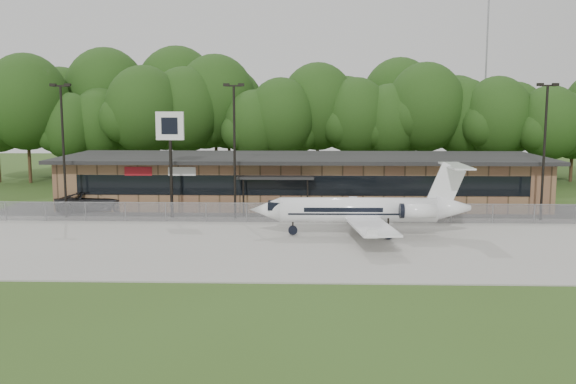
{
  "coord_description": "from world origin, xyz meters",
  "views": [
    {
      "loc": [
        0.51,
        -31.42,
        8.79
      ],
      "look_at": [
        -0.84,
        12.0,
        2.74
      ],
      "focal_mm": 40.0,
      "sensor_mm": 36.0,
      "label": 1
    }
  ],
  "objects_px": {
    "pole_sign": "(170,137)",
    "terminal": "(302,180)",
    "suv": "(95,201)",
    "business_jet": "(366,211)"
  },
  "relations": [
    {
      "from": "suv",
      "to": "pole_sign",
      "type": "relative_size",
      "value": 0.77
    },
    {
      "from": "suv",
      "to": "pole_sign",
      "type": "bearing_deg",
      "value": -131.41
    },
    {
      "from": "suv",
      "to": "business_jet",
      "type": "bearing_deg",
      "value": -132.29
    },
    {
      "from": "terminal",
      "to": "pole_sign",
      "type": "relative_size",
      "value": 5.04
    },
    {
      "from": "terminal",
      "to": "business_jet",
      "type": "bearing_deg",
      "value": -72.27
    },
    {
      "from": "pole_sign",
      "to": "terminal",
      "type": "bearing_deg",
      "value": 38.97
    },
    {
      "from": "terminal",
      "to": "pole_sign",
      "type": "distance_m",
      "value": 12.86
    },
    {
      "from": "business_jet",
      "to": "pole_sign",
      "type": "distance_m",
      "value": 16.3
    },
    {
      "from": "terminal",
      "to": "pole_sign",
      "type": "height_order",
      "value": "pole_sign"
    },
    {
      "from": "terminal",
      "to": "suv",
      "type": "distance_m",
      "value": 17.41
    }
  ]
}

